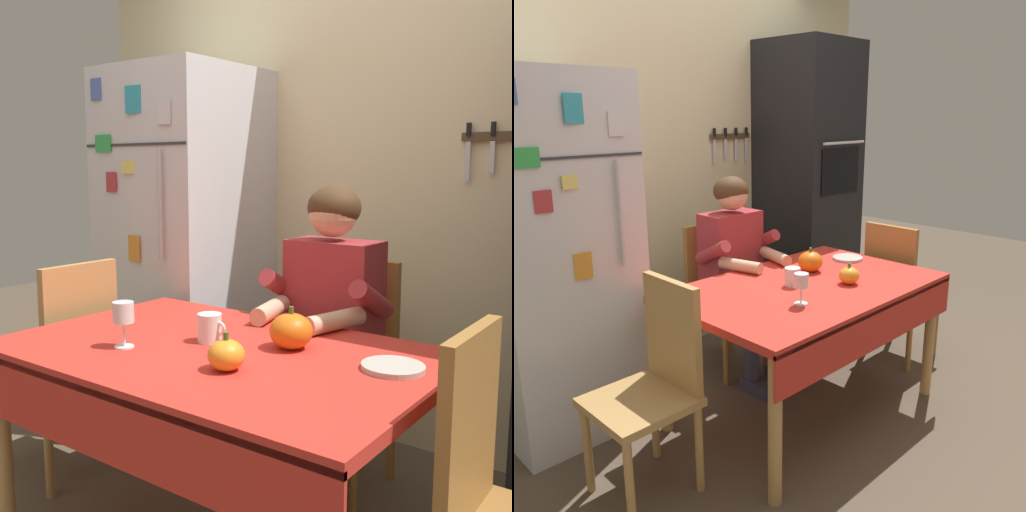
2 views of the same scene
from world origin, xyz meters
TOP-DOWN VIEW (x-y plane):
  - back_wall_assembly at (0.05, 1.35)m, footprint 3.70×0.13m
  - refrigerator at (-0.95, 0.96)m, footprint 0.68×0.71m
  - dining_table at (0.00, 0.08)m, footprint 1.40×0.90m
  - chair_behind_person at (0.05, 0.87)m, footprint 0.40×0.40m
  - seated_person at (0.05, 0.68)m, footprint 0.47×0.55m
  - chair_left_side at (-0.90, 0.17)m, footprint 0.40×0.40m
  - chair_right_side at (0.90, 0.10)m, footprint 0.40×0.40m
  - coffee_mug at (-0.07, 0.14)m, footprint 0.11×0.08m
  - wine_glass at (-0.25, -0.08)m, footprint 0.07×0.07m
  - pumpkin_large at (0.19, 0.23)m, footprint 0.14×0.14m
  - pumpkin_medium at (0.16, -0.06)m, footprint 0.11×0.11m
  - serving_tray at (0.54, 0.23)m, footprint 0.18×0.18m

SIDE VIEW (x-z plane):
  - chair_behind_person at x=0.05m, z-range 0.05..0.98m
  - chair_left_side at x=-0.90m, z-range 0.05..0.98m
  - chair_right_side at x=0.90m, z-range 0.05..0.98m
  - dining_table at x=0.00m, z-range 0.29..1.03m
  - seated_person at x=0.05m, z-range 0.11..1.36m
  - serving_tray at x=0.54m, z-range 0.74..0.76m
  - pumpkin_medium at x=0.16m, z-range 0.73..0.84m
  - coffee_mug at x=-0.07m, z-range 0.74..0.84m
  - pumpkin_large at x=0.19m, z-range 0.73..0.87m
  - wine_glass at x=-0.25m, z-range 0.77..0.92m
  - refrigerator at x=-0.95m, z-range 0.00..1.80m
  - back_wall_assembly at x=0.05m, z-range 0.00..2.60m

